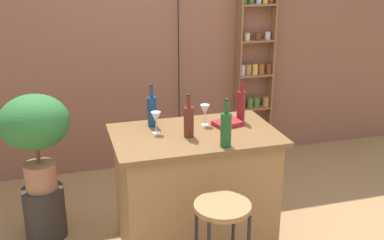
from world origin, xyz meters
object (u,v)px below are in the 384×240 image
at_px(wine_glass_center, 205,111).
at_px(spice_shelf, 255,76).
at_px(bar_stool, 222,229).
at_px(potted_plant, 35,128).
at_px(wine_glass_left, 156,118).
at_px(cookbook, 227,123).
at_px(bottle_olive_oil, 241,105).
at_px(plant_stool, 45,212).
at_px(bottle_soda_blue, 226,128).
at_px(bottle_sauce_amber, 189,121).
at_px(bottle_spirits_clear, 152,111).

bearing_deg(wine_glass_center, spice_shelf, 53.50).
height_order(bar_stool, potted_plant, potted_plant).
bearing_deg(potted_plant, wine_glass_left, -22.80).
bearing_deg(cookbook, bottle_olive_oil, 11.55).
bearing_deg(cookbook, spice_shelf, 45.08).
bearing_deg(plant_stool, bottle_soda_blue, -30.21).
bearing_deg(bottle_sauce_amber, bottle_olive_oil, 22.87).
relative_size(plant_stool, wine_glass_center, 2.66).
xyz_separation_m(bar_stool, potted_plant, (-1.13, 1.11, 0.41)).
bearing_deg(potted_plant, plant_stool, 0.00).
height_order(bottle_soda_blue, cookbook, bottle_soda_blue).
height_order(potted_plant, bottle_olive_oil, bottle_olive_oil).
relative_size(bottle_sauce_amber, bottle_soda_blue, 0.94).
distance_m(bottle_spirits_clear, cookbook, 0.59).
height_order(bottle_olive_oil, bottle_sauce_amber, bottle_olive_oil).
height_order(spice_shelf, cookbook, spice_shelf).
relative_size(wine_glass_left, wine_glass_center, 1.00).
distance_m(bottle_spirits_clear, bottle_sauce_amber, 0.36).
bearing_deg(cookbook, wine_glass_center, 145.35).
xyz_separation_m(plant_stool, cookbook, (1.43, -0.36, 0.75)).
xyz_separation_m(wine_glass_center, cookbook, (0.16, -0.06, -0.10)).
bearing_deg(wine_glass_left, spice_shelf, 45.46).
height_order(bottle_sauce_amber, cookbook, bottle_sauce_amber).
distance_m(bar_stool, bottle_sauce_amber, 0.81).
distance_m(wine_glass_center, cookbook, 0.20).
distance_m(bar_stool, bottle_soda_blue, 0.67).
distance_m(bottle_olive_oil, wine_glass_left, 0.70).
distance_m(bottle_spirits_clear, wine_glass_center, 0.41).
height_order(plant_stool, potted_plant, potted_plant).
bearing_deg(bottle_sauce_amber, wine_glass_left, 147.19).
distance_m(potted_plant, cookbook, 1.48).
distance_m(potted_plant, wine_glass_left, 0.95).
bearing_deg(spice_shelf, bottle_olive_oil, -117.66).
bearing_deg(bottle_spirits_clear, cookbook, -14.96).
distance_m(bar_stool, wine_glass_left, 0.95).
bearing_deg(bottle_olive_oil, wine_glass_left, -174.47).
height_order(bottle_sauce_amber, bottle_soda_blue, bottle_soda_blue).
relative_size(potted_plant, cookbook, 3.71).
bearing_deg(spice_shelf, bottle_soda_blue, -119.02).
bearing_deg(plant_stool, wine_glass_left, -22.80).
bearing_deg(bottle_sauce_amber, cookbook, 21.72).
bearing_deg(bar_stool, spice_shelf, 62.14).
xyz_separation_m(plant_stool, bottle_sauce_amber, (1.08, -0.50, 0.86)).
distance_m(plant_stool, bottle_spirits_clear, 1.24).
xyz_separation_m(bottle_olive_oil, cookbook, (-0.13, -0.06, -0.12)).
bearing_deg(bar_stool, wine_glass_center, 80.34).
height_order(potted_plant, cookbook, potted_plant).
bearing_deg(bottle_sauce_amber, wine_glass_center, 47.18).
height_order(bottle_spirits_clear, cookbook, bottle_spirits_clear).
bearing_deg(bottle_olive_oil, wine_glass_center, -179.45).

